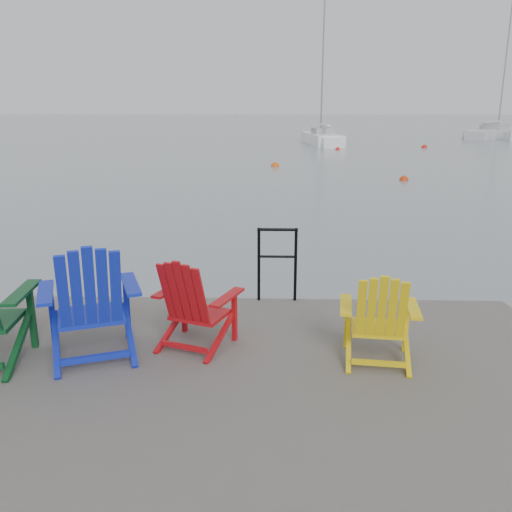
{
  "coord_description": "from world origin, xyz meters",
  "views": [
    {
      "loc": [
        0.19,
        -3.78,
        2.78
      ],
      "look_at": [
        -0.03,
        3.19,
        0.85
      ],
      "focal_mm": 38.0,
      "sensor_mm": 36.0,
      "label": 1
    }
  ],
  "objects_px": {
    "handrail": "(277,257)",
    "buoy_b": "(275,166)",
    "buoy_d": "(338,150)",
    "chair_blue": "(90,301)",
    "buoy_c": "(424,148)",
    "sailboat_near": "(321,139)",
    "chair_red": "(194,303)",
    "chair_yellow": "(380,317)",
    "buoy_a": "(404,180)",
    "sailboat_mid": "(495,134)"
  },
  "relations": [
    {
      "from": "handrail",
      "to": "buoy_b",
      "type": "relative_size",
      "value": 2.26
    },
    {
      "from": "handrail",
      "to": "buoy_d",
      "type": "height_order",
      "value": "handrail"
    },
    {
      "from": "chair_blue",
      "to": "buoy_c",
      "type": "xyz_separation_m",
      "value": [
        12.24,
        34.28,
        -1.07
      ]
    },
    {
      "from": "sailboat_near",
      "to": "buoy_b",
      "type": "relative_size",
      "value": 26.36
    },
    {
      "from": "handrail",
      "to": "chair_red",
      "type": "xyz_separation_m",
      "value": [
        -0.81,
        -1.37,
        -0.08
      ]
    },
    {
      "from": "chair_yellow",
      "to": "chair_red",
      "type": "bearing_deg",
      "value": 177.84
    },
    {
      "from": "buoy_a",
      "to": "buoy_d",
      "type": "height_order",
      "value": "buoy_a"
    },
    {
      "from": "buoy_b",
      "to": "buoy_c",
      "type": "xyz_separation_m",
      "value": [
        10.48,
        12.63,
        0.0
      ]
    },
    {
      "from": "sailboat_near",
      "to": "buoy_b",
      "type": "xyz_separation_m",
      "value": [
        -3.57,
        -15.92,
        -0.36
      ]
    },
    {
      "from": "handrail",
      "to": "buoy_b",
      "type": "distance_m",
      "value": 20.06
    },
    {
      "from": "sailboat_near",
      "to": "chair_red",
      "type": "bearing_deg",
      "value": -103.33
    },
    {
      "from": "sailboat_near",
      "to": "buoy_a",
      "type": "distance_m",
      "value": 20.9
    },
    {
      "from": "handrail",
      "to": "buoy_a",
      "type": "bearing_deg",
      "value": 71.49
    },
    {
      "from": "chair_blue",
      "to": "sailboat_mid",
      "type": "distance_m",
      "value": 52.22
    },
    {
      "from": "handrail",
      "to": "buoy_d",
      "type": "distance_m",
      "value": 30.94
    },
    {
      "from": "chair_red",
      "to": "buoy_b",
      "type": "xyz_separation_m",
      "value": [
        0.85,
        21.4,
        -0.96
      ]
    },
    {
      "from": "chair_red",
      "to": "buoy_c",
      "type": "relative_size",
      "value": 2.25
    },
    {
      "from": "chair_red",
      "to": "sailboat_mid",
      "type": "height_order",
      "value": "sailboat_mid"
    },
    {
      "from": "handrail",
      "to": "chair_blue",
      "type": "height_order",
      "value": "chair_blue"
    },
    {
      "from": "buoy_a",
      "to": "buoy_c",
      "type": "distance_m",
      "value": 18.38
    },
    {
      "from": "chair_blue",
      "to": "chair_yellow",
      "type": "bearing_deg",
      "value": -21.25
    },
    {
      "from": "buoy_b",
      "to": "buoy_c",
      "type": "relative_size",
      "value": 0.97
    },
    {
      "from": "handrail",
      "to": "buoy_c",
      "type": "height_order",
      "value": "handrail"
    },
    {
      "from": "chair_red",
      "to": "buoy_b",
      "type": "height_order",
      "value": "chair_red"
    },
    {
      "from": "sailboat_mid",
      "to": "chair_blue",
      "type": "bearing_deg",
      "value": -76.09
    },
    {
      "from": "buoy_a",
      "to": "buoy_d",
      "type": "bearing_deg",
      "value": 93.0
    },
    {
      "from": "handrail",
      "to": "sailboat_near",
      "type": "bearing_deg",
      "value": 84.27
    },
    {
      "from": "handrail",
      "to": "chair_blue",
      "type": "distance_m",
      "value": 2.36
    },
    {
      "from": "handrail",
      "to": "chair_yellow",
      "type": "relative_size",
      "value": 1.01
    },
    {
      "from": "chair_blue",
      "to": "buoy_d",
      "type": "distance_m",
      "value": 32.81
    },
    {
      "from": "buoy_b",
      "to": "buoy_d",
      "type": "xyz_separation_m",
      "value": [
        4.2,
        10.59,
        0.0
      ]
    },
    {
      "from": "sailboat_near",
      "to": "buoy_d",
      "type": "bearing_deg",
      "value": -89.78
    },
    {
      "from": "sailboat_near",
      "to": "sailboat_mid",
      "type": "bearing_deg",
      "value": 23.29
    },
    {
      "from": "chair_blue",
      "to": "buoy_c",
      "type": "distance_m",
      "value": 36.42
    },
    {
      "from": "chair_blue",
      "to": "sailboat_near",
      "type": "xyz_separation_m",
      "value": [
        5.33,
        37.58,
        -0.71
      ]
    },
    {
      "from": "buoy_a",
      "to": "chair_blue",
      "type": "bearing_deg",
      "value": -112.06
    },
    {
      "from": "chair_blue",
      "to": "sailboat_mid",
      "type": "height_order",
      "value": "sailboat_mid"
    },
    {
      "from": "chair_yellow",
      "to": "buoy_b",
      "type": "xyz_separation_m",
      "value": [
        -0.87,
        21.67,
        -0.95
      ]
    },
    {
      "from": "chair_yellow",
      "to": "sailboat_near",
      "type": "xyz_separation_m",
      "value": [
        2.7,
        37.6,
        -0.59
      ]
    },
    {
      "from": "chair_red",
      "to": "buoy_c",
      "type": "distance_m",
      "value": 35.88
    },
    {
      "from": "chair_blue",
      "to": "chair_yellow",
      "type": "relative_size",
      "value": 1.26
    },
    {
      "from": "chair_red",
      "to": "buoy_b",
      "type": "distance_m",
      "value": 21.44
    },
    {
      "from": "sailboat_mid",
      "to": "buoy_a",
      "type": "height_order",
      "value": "sailboat_mid"
    },
    {
      "from": "chair_blue",
      "to": "buoy_d",
      "type": "height_order",
      "value": "chair_blue"
    },
    {
      "from": "buoy_c",
      "to": "chair_yellow",
      "type": "bearing_deg",
      "value": -105.65
    },
    {
      "from": "chair_red",
      "to": "buoy_d",
      "type": "distance_m",
      "value": 32.4
    },
    {
      "from": "sailboat_mid",
      "to": "buoy_d",
      "type": "bearing_deg",
      "value": -98.16
    },
    {
      "from": "chair_yellow",
      "to": "buoy_c",
      "type": "relative_size",
      "value": 2.17
    },
    {
      "from": "buoy_b",
      "to": "buoy_c",
      "type": "bearing_deg",
      "value": 50.31
    },
    {
      "from": "handrail",
      "to": "buoy_c",
      "type": "bearing_deg",
      "value": 72.14
    }
  ]
}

